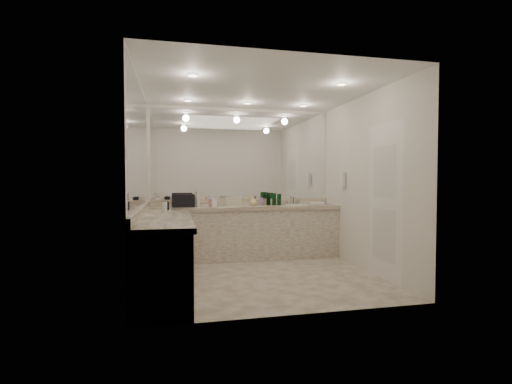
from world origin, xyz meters
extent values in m
plane|color=beige|center=(0.00, 0.00, 0.00)|extent=(3.20, 3.20, 0.00)
plane|color=white|center=(0.00, 0.00, 2.60)|extent=(3.20, 3.20, 0.00)
cube|color=silver|center=(0.00, 1.50, 1.30)|extent=(3.20, 0.02, 2.60)
cube|color=silver|center=(-1.60, 0.00, 1.30)|extent=(0.02, 3.00, 2.60)
cube|color=silver|center=(1.60, 0.00, 1.30)|extent=(0.02, 3.00, 2.60)
cube|color=beige|center=(0.00, 1.20, 0.42)|extent=(3.20, 0.60, 0.84)
cube|color=beige|center=(0.00, 1.19, 0.87)|extent=(3.20, 0.64, 0.06)
cube|color=beige|center=(-1.30, -0.30, 0.42)|extent=(0.60, 2.40, 0.84)
cube|color=beige|center=(-1.29, -0.30, 0.87)|extent=(0.64, 2.42, 0.06)
cube|color=beige|center=(0.00, 1.48, 0.95)|extent=(3.20, 0.04, 0.10)
cube|color=beige|center=(-1.58, 0.00, 0.95)|extent=(0.04, 3.00, 0.10)
cube|color=white|center=(0.00, 1.49, 1.77)|extent=(3.12, 0.01, 1.55)
cube|color=white|center=(-1.59, 0.00, 1.77)|extent=(0.01, 2.92, 1.55)
cylinder|color=white|center=(0.95, 1.20, 0.90)|extent=(0.44, 0.44, 0.03)
cube|color=silver|center=(0.95, 1.41, 0.97)|extent=(0.24, 0.16, 0.14)
cube|color=white|center=(1.56, 0.70, 1.35)|extent=(0.06, 0.10, 0.24)
cube|color=white|center=(1.59, -0.50, 1.05)|extent=(0.02, 0.82, 2.10)
cube|color=black|center=(-1.03, 1.16, 1.00)|extent=(0.37, 0.24, 0.20)
cube|color=black|center=(-1.30, 0.66, 0.96)|extent=(0.10, 0.22, 0.12)
cube|color=beige|center=(-0.21, 1.17, 0.98)|extent=(0.30, 0.25, 0.15)
cube|color=white|center=(1.32, 1.24, 0.92)|extent=(0.23, 0.16, 0.04)
cylinder|color=white|center=(-1.30, 0.13, 0.98)|extent=(0.07, 0.07, 0.15)
imported|color=beige|center=(-0.80, 1.27, 1.02)|extent=(0.09, 0.09, 0.24)
imported|color=silver|center=(-0.54, 1.11, 0.99)|extent=(0.09, 0.10, 0.18)
imported|color=#F2DE88|center=(0.16, 1.26, 0.98)|extent=(0.15, 0.15, 0.16)
cylinder|color=#114721|center=(0.43, 1.26, 1.01)|extent=(0.07, 0.07, 0.21)
cylinder|color=#114721|center=(0.52, 1.22, 1.00)|extent=(0.07, 0.07, 0.21)
cylinder|color=#114721|center=(0.46, 1.35, 1.01)|extent=(0.07, 0.07, 0.21)
cylinder|color=#114721|center=(0.61, 1.23, 1.00)|extent=(0.07, 0.07, 0.20)
cylinder|color=silver|center=(-0.83, 1.24, 0.97)|extent=(0.06, 0.06, 0.13)
cylinder|color=#E57F66|center=(-0.85, 1.26, 0.97)|extent=(0.04, 0.04, 0.13)
cylinder|color=#E57F66|center=(-1.17, 1.27, 0.94)|extent=(0.05, 0.05, 0.07)
cylinder|color=#9966B2|center=(-0.79, 1.24, 0.95)|extent=(0.04, 0.04, 0.11)
cylinder|color=#E0B28C|center=(-0.24, 1.28, 0.97)|extent=(0.05, 0.05, 0.15)
cylinder|color=white|center=(-0.79, 1.15, 0.96)|extent=(0.06, 0.06, 0.13)
cylinder|color=#9966B2|center=(0.29, 1.23, 0.97)|extent=(0.06, 0.06, 0.14)
cylinder|color=#E57F66|center=(-0.60, 1.14, 0.96)|extent=(0.04, 0.04, 0.12)
camera|label=1|loc=(-1.18, -4.98, 1.36)|focal=26.00mm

